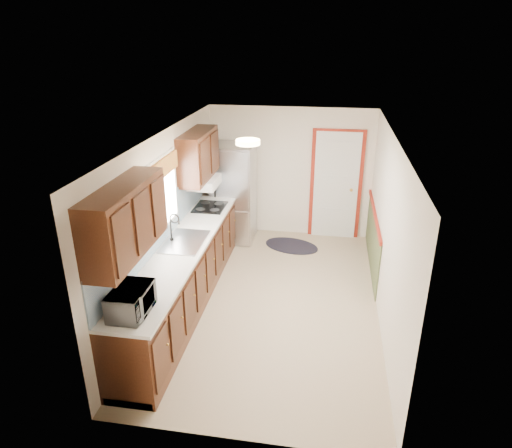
% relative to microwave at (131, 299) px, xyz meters
% --- Properties ---
extents(room_shell, '(3.20, 5.20, 2.52)m').
position_rel_microwave_xyz_m(room_shell, '(1.20, 1.95, 0.08)').
color(room_shell, tan).
rests_on(room_shell, ground).
extents(kitchen_run, '(0.63, 4.00, 2.20)m').
position_rel_microwave_xyz_m(kitchen_run, '(-0.04, 1.66, -0.31)').
color(kitchen_run, '#37180C').
rests_on(kitchen_run, ground).
extents(back_wall_trim, '(1.12, 2.30, 2.08)m').
position_rel_microwave_xyz_m(back_wall_trim, '(2.19, 4.16, -0.23)').
color(back_wall_trim, maroon).
rests_on(back_wall_trim, ground).
extents(ceiling_fixture, '(0.30, 0.30, 0.06)m').
position_rel_microwave_xyz_m(ceiling_fixture, '(0.90, 1.75, 1.24)').
color(ceiling_fixture, '#FFD88C').
rests_on(ceiling_fixture, room_shell).
extents(microwave, '(0.29, 0.52, 0.35)m').
position_rel_microwave_xyz_m(microwave, '(0.00, 0.00, 0.00)').
color(microwave, white).
rests_on(microwave, kitchen_run).
extents(refrigerator, '(0.75, 0.75, 1.79)m').
position_rel_microwave_xyz_m(refrigerator, '(0.22, 4.00, -0.22)').
color(refrigerator, '#B7B7BC').
rests_on(refrigerator, ground).
extents(rug, '(1.14, 0.91, 0.01)m').
position_rel_microwave_xyz_m(rug, '(1.32, 3.81, -1.11)').
color(rug, black).
rests_on(rug, ground).
extents(cooktop, '(0.49, 0.59, 0.02)m').
position_rel_microwave_xyz_m(cooktop, '(0.01, 3.10, -0.17)').
color(cooktop, black).
rests_on(cooktop, kitchen_run).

